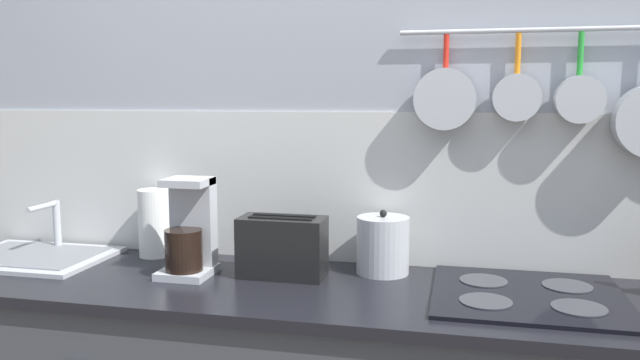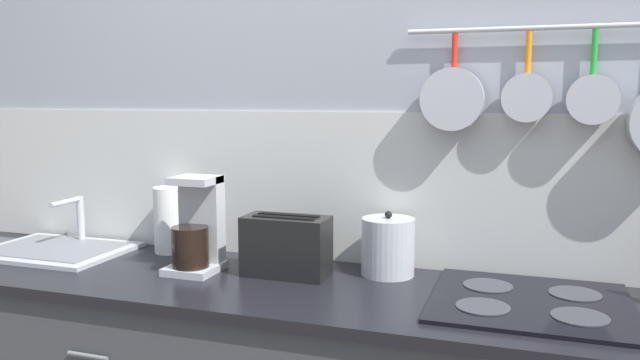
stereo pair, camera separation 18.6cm
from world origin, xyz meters
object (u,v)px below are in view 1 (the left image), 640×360
paper_towel_roll (154,223)px  coffee_maker (189,235)px  toaster (282,247)px  kettle (383,245)px

paper_towel_roll → coffee_maker: (0.22, -0.18, 0.01)m
coffee_maker → toaster: size_ratio=1.08×
paper_towel_roll → coffee_maker: coffee_maker is taller
coffee_maker → kettle: (0.62, 0.15, -0.04)m
paper_towel_roll → toaster: bearing=-15.5°
toaster → kettle: kettle is taller
toaster → kettle: 0.33m
toaster → kettle: size_ratio=1.38×
paper_towel_roll → toaster: paper_towel_roll is taller
kettle → toaster: bearing=-160.0°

